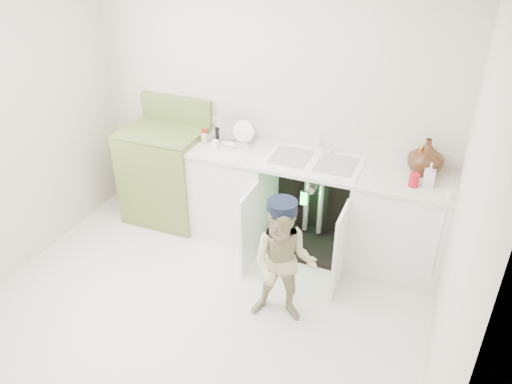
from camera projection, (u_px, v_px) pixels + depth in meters
ground at (199, 311)px, 4.03m from camera, size 3.50×3.50×0.00m
room_shell at (189, 176)px, 3.40m from camera, size 6.00×5.50×1.26m
counter_run at (313, 203)px, 4.57m from camera, size 2.44×1.02×1.21m
avocado_stove at (167, 173)px, 5.03m from camera, size 0.78×0.65×1.21m
repair_worker at (284, 263)px, 3.72m from camera, size 0.56×0.90×1.06m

